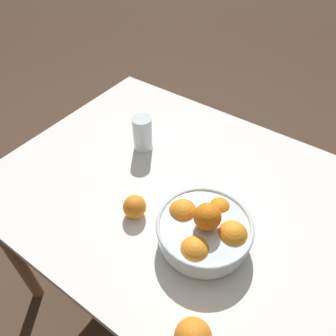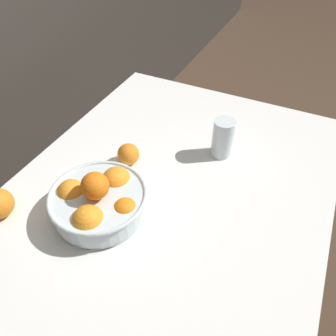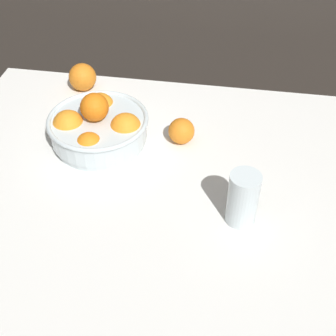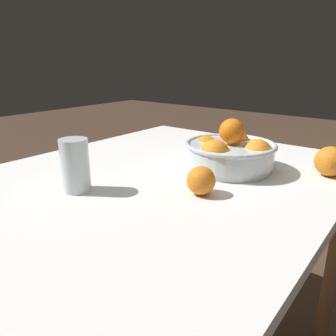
{
  "view_description": "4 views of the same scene",
  "coord_description": "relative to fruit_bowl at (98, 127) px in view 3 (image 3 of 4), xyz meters",
  "views": [
    {
      "loc": [
        -0.39,
        0.6,
        1.55
      ],
      "look_at": [
        0.04,
        -0.01,
        0.8
      ],
      "focal_mm": 35.0,
      "sensor_mm": 36.0,
      "label": 1
    },
    {
      "loc": [
        -0.62,
        -0.29,
        1.47
      ],
      "look_at": [
        0.01,
        0.01,
        0.82
      ],
      "focal_mm": 35.0,
      "sensor_mm": 36.0,
      "label": 2
    },
    {
      "loc": [
        0.16,
        -0.81,
        1.54
      ],
      "look_at": [
        0.03,
        0.01,
        0.8
      ],
      "focal_mm": 50.0,
      "sensor_mm": 36.0,
      "label": 3
    },
    {
      "loc": [
        0.66,
        0.55,
        1.06
      ],
      "look_at": [
        0.03,
        0.06,
        0.79
      ],
      "focal_mm": 35.0,
      "sensor_mm": 36.0,
      "label": 4
    }
  ],
  "objects": [
    {
      "name": "ground_plane",
      "position": [
        0.18,
        -0.13,
        -0.8
      ],
      "size": [
        12.0,
        12.0,
        0.0
      ],
      "primitive_type": "plane",
      "color": "#4C3828"
    },
    {
      "name": "dining_table",
      "position": [
        0.18,
        -0.13,
        -0.14
      ],
      "size": [
        1.16,
        0.91,
        0.75
      ],
      "color": "white",
      "rests_on": "ground_plane"
    },
    {
      "name": "fruit_bowl",
      "position": [
        0.0,
        0.0,
        0.0
      ],
      "size": [
        0.26,
        0.26,
        0.15
      ],
      "color": "silver",
      "rests_on": "dining_table"
    },
    {
      "name": "juice_glass",
      "position": [
        0.38,
        -0.21,
        0.01
      ],
      "size": [
        0.07,
        0.07,
        0.13
      ],
      "color": "#F4A314",
      "rests_on": "dining_table"
    },
    {
      "name": "orange_loose_near_bowl",
      "position": [
        -0.12,
        0.25,
        -0.01
      ],
      "size": [
        0.08,
        0.08,
        0.08
      ],
      "primitive_type": "sphere",
      "color": "orange",
      "rests_on": "dining_table"
    },
    {
      "name": "orange_loose_front",
      "position": [
        0.21,
        0.04,
        -0.02
      ],
      "size": [
        0.07,
        0.07,
        0.07
      ],
      "primitive_type": "sphere",
      "color": "orange",
      "rests_on": "dining_table"
    }
  ]
}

